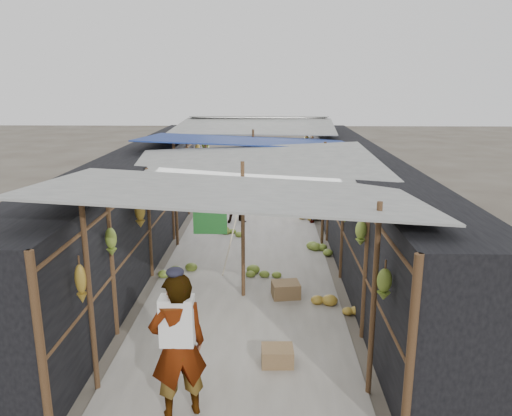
# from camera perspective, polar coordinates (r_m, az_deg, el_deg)

# --- Properties ---
(ground) EXTENTS (80.00, 80.00, 0.00)m
(ground) POSITION_cam_1_polar(r_m,az_deg,el_deg) (7.07, -2.76, -20.13)
(ground) COLOR #6B6356
(ground) RESTS_ON ground
(aisle_slab) EXTENTS (3.60, 16.00, 0.02)m
(aisle_slab) POSITION_cam_1_polar(r_m,az_deg,el_deg) (12.95, -0.67, -3.59)
(aisle_slab) COLOR #9E998E
(aisle_slab) RESTS_ON ground
(stall_left) EXTENTS (1.40, 15.00, 2.30)m
(stall_left) POSITION_cam_1_polar(r_m,az_deg,el_deg) (13.02, -12.64, 1.37)
(stall_left) COLOR black
(stall_left) RESTS_ON ground
(stall_right) EXTENTS (1.40, 15.00, 2.30)m
(stall_right) POSITION_cam_1_polar(r_m,az_deg,el_deg) (12.83, 11.46, 1.24)
(stall_right) COLOR black
(stall_right) RESTS_ON ground
(crate_near) EXTENTS (0.47, 0.38, 0.28)m
(crate_near) POSITION_cam_1_polar(r_m,az_deg,el_deg) (7.52, 2.45, -16.57)
(crate_near) COLOR #8B6647
(crate_near) RESTS_ON ground
(crate_mid) EXTENTS (0.57, 0.48, 0.31)m
(crate_mid) POSITION_cam_1_polar(r_m,az_deg,el_deg) (9.58, 3.42, -9.34)
(crate_mid) COLOR #8B6647
(crate_mid) RESTS_ON ground
(crate_back) EXTENTS (0.56, 0.51, 0.30)m
(crate_back) POSITION_cam_1_polar(r_m,az_deg,el_deg) (16.93, -2.69, 1.19)
(crate_back) COLOR #8B6647
(crate_back) RESTS_ON ground
(black_basin) EXTENTS (0.55, 0.55, 0.17)m
(black_basin) POSITION_cam_1_polar(r_m,az_deg,el_deg) (15.20, 6.08, -0.66)
(black_basin) COLOR black
(black_basin) RESTS_ON ground
(vendor_elderly) EXTENTS (0.80, 0.66, 1.87)m
(vendor_elderly) POSITION_cam_1_polar(r_m,az_deg,el_deg) (6.22, -8.88, -15.36)
(vendor_elderly) COLOR white
(vendor_elderly) RESTS_ON ground
(shopper_blue) EXTENTS (0.85, 0.74, 1.48)m
(shopper_blue) POSITION_cam_1_polar(r_m,az_deg,el_deg) (14.29, -1.94, 1.18)
(shopper_blue) COLOR navy
(shopper_blue) RESTS_ON ground
(vendor_seated) EXTENTS (0.43, 0.63, 0.89)m
(vendor_seated) POSITION_cam_1_polar(r_m,az_deg,el_deg) (14.41, 6.34, -0.01)
(vendor_seated) COLOR #524C47
(vendor_seated) RESTS_ON ground
(market_canopy) EXTENTS (5.62, 15.20, 2.77)m
(market_canopy) POSITION_cam_1_polar(r_m,az_deg,el_deg) (12.74, -0.53, 7.19)
(market_canopy) COLOR brown
(market_canopy) RESTS_ON ground
(hanging_bananas) EXTENTS (3.96, 13.49, 0.79)m
(hanging_bananas) POSITION_cam_1_polar(r_m,az_deg,el_deg) (12.54, -0.56, 3.67)
(hanging_bananas) COLOR olive
(hanging_bananas) RESTS_ON ground
(floor_bananas) EXTENTS (3.82, 9.13, 0.33)m
(floor_bananas) POSITION_cam_1_polar(r_m,az_deg,el_deg) (12.50, 1.64, -3.58)
(floor_bananas) COLOR olive
(floor_bananas) RESTS_ON ground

